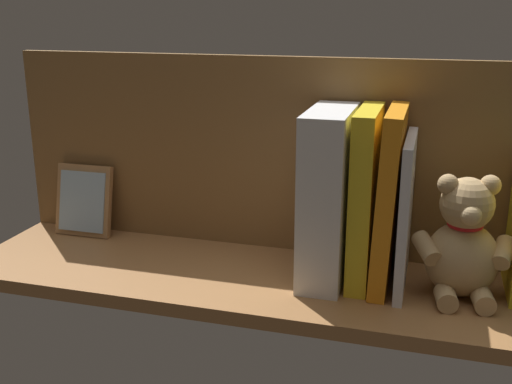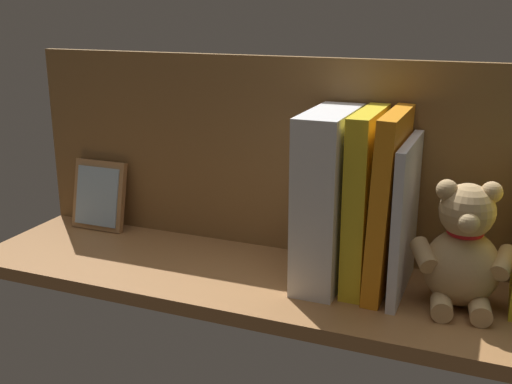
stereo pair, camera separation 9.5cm
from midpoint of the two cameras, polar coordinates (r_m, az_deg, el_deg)
The scene contains 8 objects.
ground_plane at distance 100.45cm, azimuth -2.74°, elevation -7.95°, with size 94.35×27.82×2.20cm, color #9E6B3D.
shelf_back_panel at distance 105.21cm, azimuth -0.83°, elevation 3.37°, with size 94.35×1.50×32.96cm, color brown.
teddy_bear at distance 92.70cm, azimuth 15.72°, elevation -4.63°, with size 14.70×12.65×18.27cm.
book_2 at distance 93.37cm, azimuth 10.74°, elevation -1.95°, with size 1.36×16.88×22.77cm, color silver.
book_3 at distance 93.22cm, azimuth 9.22°, elevation -0.63°, with size 2.56×16.47×26.68cm, color orange.
book_4 at distance 94.09cm, azimuth 7.13°, elevation -0.44°, with size 3.18×15.62×26.48cm, color yellow.
dictionary_thick_white at distance 94.29cm, azimuth 3.76°, elevation -0.37°, with size 6.48×17.09×26.28cm, color white.
picture_frame_leaning at distance 119.76cm, azimuth -17.72°, elevation -0.79°, with size 10.75×4.25×13.02cm.
Camera 1 is at (-25.44, 87.76, 40.90)cm, focal length 43.68 mm.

